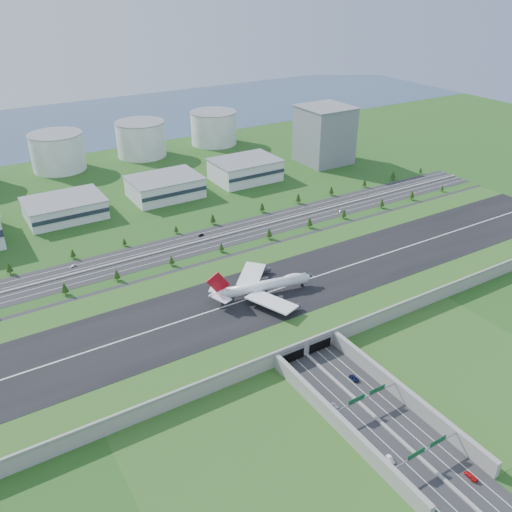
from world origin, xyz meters
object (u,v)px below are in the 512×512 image
car_1 (390,459)px  car_3 (471,476)px  car_5 (201,235)px  car_6 (342,210)px  car_7 (73,266)px  car_2 (354,378)px  car_0 (335,405)px  office_tower (324,135)px  boeing_747 (263,286)px

car_1 → car_3: car_3 is taller
car_5 → car_6: size_ratio=0.74×
car_6 → car_7: (-211.49, 21.35, -0.11)m
car_2 → car_0: bearing=28.8°
car_6 → car_2: bearing=141.7°
office_tower → boeing_747: office_tower is taller
car_6 → car_7: 212.57m
office_tower → car_5: bearing=-153.5°
car_2 → car_5: size_ratio=1.38×
boeing_747 → car_2: bearing=-76.7°
office_tower → car_2: size_ratio=9.78×
car_2 → car_5: bearing=-89.8°
car_5 → car_6: 119.85m
office_tower → car_0: (-210.89, -281.76, -26.60)m
car_3 → car_2: bearing=-86.0°
office_tower → car_6: size_ratio=10.03×
car_0 → car_3: bearing=-79.5°
car_0 → car_2: bearing=17.0°
car_0 → car_2: 21.78m
car_0 → car_2: size_ratio=0.81×
car_7 → car_3: bearing=5.4°
boeing_747 → car_2: (3.19, -77.11, -12.90)m
car_2 → boeing_747: bearing=-85.1°
car_1 → car_6: bearing=64.4°
boeing_747 → car_0: (-16.34, -86.75, -12.91)m
car_2 → car_5: 180.61m
office_tower → car_7: bearing=-162.1°
car_1 → car_7: (-66.22, 227.82, -0.10)m
boeing_747 → car_5: bearing=95.0°
car_3 → car_7: car_3 is taller
office_tower → car_2: office_tower is taller
car_3 → boeing_747: bearing=-85.3°
boeing_747 → car_1: boeing_747 is taller
car_6 → car_7: bearing=83.9°
office_tower → boeing_747: (-194.56, -195.01, -13.70)m
car_5 → car_6: car_6 is taller
car_1 → car_6: car_6 is taller
car_0 → boeing_747: bearing=70.0°
car_5 → car_3: bearing=-16.3°
car_1 → car_5: (26.97, 225.60, -0.08)m
car_5 → car_7: (-93.18, 2.22, -0.02)m
car_6 → car_1: bearing=144.5°
office_tower → car_3: size_ratio=9.66×
car_0 → car_6: 224.38m
boeing_747 → car_1: bearing=-86.7°
car_1 → office_tower: bearing=65.9°
car_2 → car_3: (1.30, -67.55, 0.04)m
car_6 → car_0: bearing=139.3°
office_tower → car_1: bearing=-123.6°
car_0 → car_7: (-66.18, 192.32, -0.12)m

